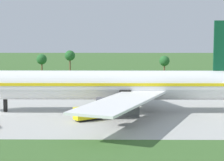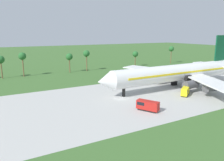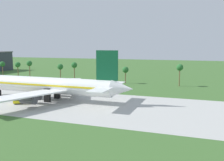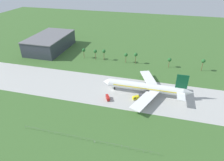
{
  "view_description": "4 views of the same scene",
  "coord_description": "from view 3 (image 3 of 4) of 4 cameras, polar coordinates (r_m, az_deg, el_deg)",
  "views": [
    {
      "loc": [
        26.27,
        -85.85,
        16.79
      ],
      "look_at": [
        25.36,
        2.0,
        6.93
      ],
      "focal_mm": 65.0,
      "sensor_mm": 36.0,
      "label": 1
    },
    {
      "loc": [
        -35.76,
        -57.87,
        21.0
      ],
      "look_at": [
        -2.64,
        2.0,
        5.93
      ],
      "focal_mm": 35.0,
      "sensor_mm": 36.0,
      "label": 2
    },
    {
      "loc": [
        83.01,
        -81.8,
        21.6
      ],
      "look_at": [
        53.35,
        2.0,
        9.11
      ],
      "focal_mm": 40.0,
      "sensor_mm": 36.0,
      "label": 3
    },
    {
      "loc": [
        34.24,
        -129.41,
        86.68
      ],
      "look_at": [
        -1.18,
        5.0,
        6.0
      ],
      "focal_mm": 32.0,
      "sensor_mm": 36.0,
      "label": 4
    }
  ],
  "objects": [
    {
      "name": "fuel_truck",
      "position": [
        99.22,
        -20.0,
        -4.19
      ],
      "size": [
        6.18,
        5.1,
        2.78
      ],
      "color": "black",
      "rests_on": "ground_plane"
    },
    {
      "name": "palm_tree_row",
      "position": [
        158.05,
        -10.69,
        3.25
      ],
      "size": [
        121.72,
        3.6,
        11.93
      ],
      "color": "brown",
      "rests_on": "ground_plane"
    },
    {
      "name": "jet_airliner",
      "position": [
        101.94,
        -14.03,
        -1.12
      ],
      "size": [
        69.02,
        60.04,
        19.91
      ],
      "color": "white",
      "rests_on": "ground_plane"
    }
  ]
}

